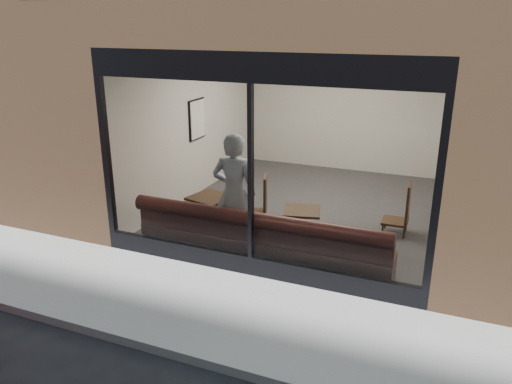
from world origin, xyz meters
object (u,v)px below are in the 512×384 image
at_px(cafe_chair_left, 255,213).
at_px(person, 234,193).
at_px(cafe_chair_right, 395,221).
at_px(cafe_table_right, 302,211).
at_px(banquette, 261,250).
at_px(cafe_table_left, 211,198).

bearing_deg(cafe_chair_left, person, 77.82).
height_order(person, cafe_chair_right, person).
bearing_deg(cafe_table_right, person, -165.68).
bearing_deg(cafe_chair_left, cafe_chair_right, 175.28).
xyz_separation_m(banquette, cafe_chair_right, (1.75, 1.92, 0.01)).
height_order(cafe_table_right, cafe_chair_right, cafe_table_right).
bearing_deg(banquette, cafe_chair_right, 47.65).
height_order(banquette, cafe_chair_left, banquette).
bearing_deg(banquette, cafe_table_right, 49.27).
height_order(cafe_table_left, cafe_chair_left, cafe_table_left).
height_order(person, cafe_table_right, person).
height_order(person, cafe_chair_left, person).
xyz_separation_m(banquette, cafe_table_left, (-1.14, 0.55, 0.52)).
bearing_deg(person, cafe_chair_right, -151.78).
relative_size(cafe_table_left, cafe_table_right, 1.13).
distance_m(cafe_chair_left, cafe_chair_right, 2.49).
bearing_deg(person, banquette, 146.91).
relative_size(banquette, person, 2.05).
bearing_deg(person, cafe_chair_left, -91.56).
bearing_deg(cafe_table_left, cafe_chair_right, 25.36).
bearing_deg(cafe_table_right, banquette, -130.73).
height_order(cafe_table_left, cafe_chair_right, cafe_table_left).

